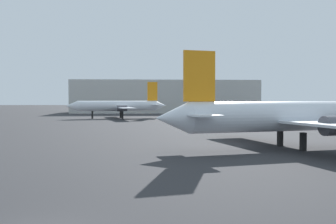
% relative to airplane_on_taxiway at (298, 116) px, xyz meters
% --- Properties ---
extents(airplane_on_taxiway, '(28.85, 28.36, 8.88)m').
position_rel_airplane_on_taxiway_xyz_m(airplane_on_taxiway, '(0.00, 0.00, 0.00)').
color(airplane_on_taxiway, silver).
rests_on(airplane_on_taxiway, ground_plane).
extents(airplane_far_right, '(24.37, 23.73, 8.94)m').
position_rel_airplane_on_taxiway_xyz_m(airplane_far_right, '(-20.60, 58.65, 0.03)').
color(airplane_far_right, silver).
rests_on(airplane_far_right, ground_plane).
extents(terminal_building, '(62.56, 26.95, 11.00)m').
position_rel_airplane_on_taxiway_xyz_m(terminal_building, '(-7.11, 102.35, 2.48)').
color(terminal_building, '#B7B7B2').
rests_on(terminal_building, ground_plane).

